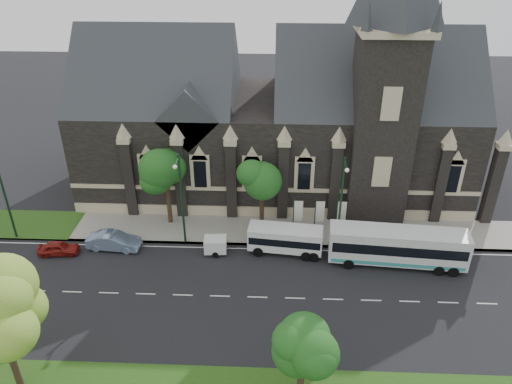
# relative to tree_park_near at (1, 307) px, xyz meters

# --- Properties ---
(ground) EXTENTS (160.00, 160.00, 0.00)m
(ground) POSITION_rel_tree_park_near_xyz_m (11.77, 8.77, -6.42)
(ground) COLOR black
(ground) RESTS_ON ground
(sidewalk) EXTENTS (80.00, 5.00, 0.15)m
(sidewalk) POSITION_rel_tree_park_near_xyz_m (11.77, 18.27, -6.34)
(sidewalk) COLOR gray
(sidewalk) RESTS_ON ground
(museum) EXTENTS (40.00, 17.70, 29.90)m
(museum) POSITION_rel_tree_park_near_xyz_m (16.89, 27.55, 1.75)
(museum) COLOR black
(museum) RESTS_ON ground
(tree_park_near) EXTENTS (4.42, 4.42, 8.56)m
(tree_park_near) POSITION_rel_tree_park_near_xyz_m (0.00, 0.00, 0.00)
(tree_park_near) COLOR black
(tree_park_near) RESTS_ON ground
(tree_park_east) EXTENTS (3.40, 3.40, 6.28)m
(tree_park_east) POSITION_rel_tree_park_near_xyz_m (17.95, -0.55, -1.80)
(tree_park_east) COLOR black
(tree_park_east) RESTS_ON ground
(tree_walk_right) EXTENTS (4.08, 4.08, 7.80)m
(tree_walk_right) POSITION_rel_tree_park_near_xyz_m (14.98, 19.48, -0.60)
(tree_walk_right) COLOR black
(tree_walk_right) RESTS_ON ground
(tree_walk_left) EXTENTS (3.91, 3.91, 7.64)m
(tree_walk_left) POSITION_rel_tree_park_near_xyz_m (5.97, 19.47, -0.68)
(tree_walk_left) COLOR black
(tree_walk_left) RESTS_ON ground
(street_lamp_near) EXTENTS (0.36, 1.88, 9.00)m
(street_lamp_near) POSITION_rel_tree_park_near_xyz_m (21.77, 15.86, -1.30)
(street_lamp_near) COLOR #15301C
(street_lamp_near) RESTS_ON ground
(street_lamp_mid) EXTENTS (0.36, 1.88, 9.00)m
(street_lamp_mid) POSITION_rel_tree_park_near_xyz_m (7.77, 15.86, -1.30)
(street_lamp_mid) COLOR #15301C
(street_lamp_mid) RESTS_ON ground
(street_lamp_far) EXTENTS (0.36, 1.88, 9.00)m
(street_lamp_far) POSITION_rel_tree_park_near_xyz_m (-8.23, 15.86, -1.30)
(street_lamp_far) COLOR #15301C
(street_lamp_far) RESTS_ON ground
(banner_flag_left) EXTENTS (0.90, 0.10, 4.00)m
(banner_flag_left) POSITION_rel_tree_park_near_xyz_m (18.06, 17.77, -4.03)
(banner_flag_left) COLOR #15301C
(banner_flag_left) RESTS_ON ground
(banner_flag_center) EXTENTS (0.90, 0.10, 4.00)m
(banner_flag_center) POSITION_rel_tree_park_near_xyz_m (20.06, 17.77, -4.03)
(banner_flag_center) COLOR #15301C
(banner_flag_center) RESTS_ON ground
(banner_flag_right) EXTENTS (0.90, 0.10, 4.00)m
(banner_flag_right) POSITION_rel_tree_park_near_xyz_m (22.06, 17.77, -4.03)
(banner_flag_right) COLOR #15301C
(banner_flag_right) RESTS_ON ground
(tour_coach) EXTENTS (11.74, 3.45, 3.38)m
(tour_coach) POSITION_rel_tree_park_near_xyz_m (26.58, 13.65, -4.57)
(tour_coach) COLOR silver
(tour_coach) RESTS_ON ground
(shuttle_bus) EXTENTS (6.74, 2.97, 2.53)m
(shuttle_bus) POSITION_rel_tree_park_near_xyz_m (17.03, 14.96, -4.94)
(shuttle_bus) COLOR silver
(shuttle_bus) RESTS_ON ground
(box_trailer) EXTENTS (2.89, 1.70, 1.52)m
(box_trailer) POSITION_rel_tree_park_near_xyz_m (10.77, 14.58, -5.55)
(box_trailer) COLOR silver
(box_trailer) RESTS_ON ground
(sedan) EXTENTS (4.95, 2.04, 1.59)m
(sedan) POSITION_rel_tree_park_near_xyz_m (1.49, 14.83, -5.62)
(sedan) COLOR #768CAB
(sedan) RESTS_ON ground
(car_far_red) EXTENTS (3.71, 1.81, 1.22)m
(car_far_red) POSITION_rel_tree_park_near_xyz_m (-3.21, 13.79, -5.81)
(car_far_red) COLOR maroon
(car_far_red) RESTS_ON ground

